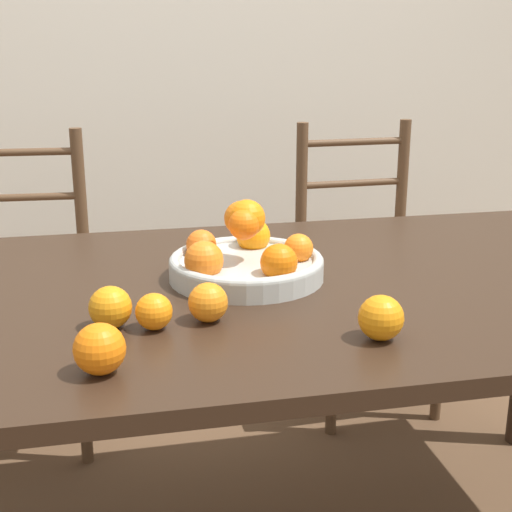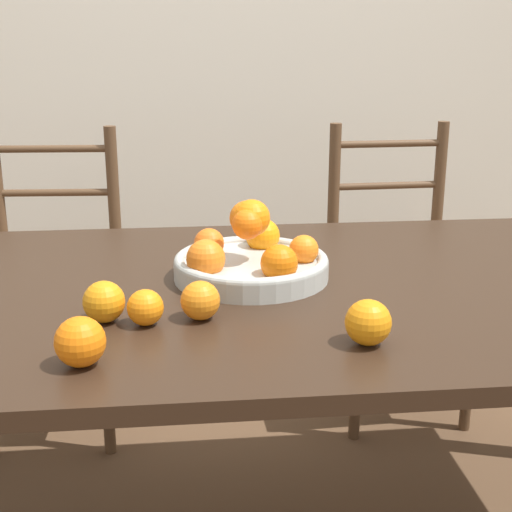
% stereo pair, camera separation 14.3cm
% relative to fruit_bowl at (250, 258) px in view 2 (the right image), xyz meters
% --- Properties ---
extents(wall_back, '(8.00, 0.06, 2.60)m').
position_rel_fruit_bowl_xyz_m(wall_back, '(0.08, 1.52, 0.50)').
color(wall_back, silver).
rests_on(wall_back, ground_plane).
extents(dining_table, '(1.93, 1.00, 0.75)m').
position_rel_fruit_bowl_xyz_m(dining_table, '(0.08, -0.04, -0.13)').
color(dining_table, black).
rests_on(dining_table, ground_plane).
extents(fruit_bowl, '(0.33, 0.33, 0.17)m').
position_rel_fruit_bowl_xyz_m(fruit_bowl, '(0.00, 0.00, 0.00)').
color(fruit_bowl, '#B2B7B2').
rests_on(fruit_bowl, dining_table).
extents(orange_loose_0, '(0.08, 0.08, 0.08)m').
position_rel_fruit_bowl_xyz_m(orange_loose_0, '(0.16, -0.37, -0.01)').
color(orange_loose_0, orange).
rests_on(orange_loose_0, dining_table).
extents(orange_loose_1, '(0.07, 0.07, 0.07)m').
position_rel_fruit_bowl_xyz_m(orange_loose_1, '(-0.21, -0.24, -0.01)').
color(orange_loose_1, orange).
rests_on(orange_loose_1, dining_table).
extents(orange_loose_2, '(0.08, 0.08, 0.08)m').
position_rel_fruit_bowl_xyz_m(orange_loose_2, '(-0.31, -0.40, -0.01)').
color(orange_loose_2, orange).
rests_on(orange_loose_2, dining_table).
extents(orange_loose_3, '(0.08, 0.08, 0.08)m').
position_rel_fruit_bowl_xyz_m(orange_loose_3, '(-0.29, -0.22, -0.01)').
color(orange_loose_3, orange).
rests_on(orange_loose_3, dining_table).
extents(orange_loose_4, '(0.07, 0.07, 0.07)m').
position_rel_fruit_bowl_xyz_m(orange_loose_4, '(-0.11, -0.23, -0.01)').
color(orange_loose_4, orange).
rests_on(orange_loose_4, dining_table).
extents(chair_left, '(0.44, 0.42, 0.98)m').
position_rel_fruit_bowl_xyz_m(chair_left, '(-0.57, 0.78, -0.33)').
color(chair_left, '#513823').
rests_on(chair_left, ground_plane).
extents(chair_right, '(0.43, 0.42, 0.98)m').
position_rel_fruit_bowl_xyz_m(chair_right, '(0.57, 0.78, -0.33)').
color(chair_right, '#513823').
rests_on(chair_right, ground_plane).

